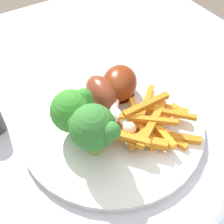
{
  "coord_description": "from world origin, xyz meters",
  "views": [
    {
      "loc": [
        0.19,
        -0.11,
        1.1
      ],
      "look_at": [
        -0.05,
        0.04,
        0.77
      ],
      "focal_mm": 45.81,
      "sensor_mm": 36.0,
      "label": 1
    }
  ],
  "objects_px": {
    "dining_table": "(110,194)",
    "broccoli_floret_middle": "(94,128)",
    "broccoli_floret_front": "(73,110)",
    "broccoli_floret_back": "(85,125)",
    "carrot_fries_pile": "(149,124)",
    "dinner_plate": "(112,123)",
    "chicken_drumstick_far": "(119,85)",
    "chicken_drumstick_near": "(103,95)"
  },
  "relations": [
    {
      "from": "broccoli_floret_middle",
      "to": "carrot_fries_pile",
      "type": "relative_size",
      "value": 0.57
    },
    {
      "from": "dinner_plate",
      "to": "chicken_drumstick_near",
      "type": "height_order",
      "value": "chicken_drumstick_near"
    },
    {
      "from": "dinner_plate",
      "to": "chicken_drumstick_near",
      "type": "bearing_deg",
      "value": 169.76
    },
    {
      "from": "broccoli_floret_front",
      "to": "chicken_drumstick_near",
      "type": "distance_m",
      "value": 0.07
    },
    {
      "from": "broccoli_floret_back",
      "to": "chicken_drumstick_far",
      "type": "bearing_deg",
      "value": 121.86
    },
    {
      "from": "dinner_plate",
      "to": "chicken_drumstick_far",
      "type": "distance_m",
      "value": 0.06
    },
    {
      "from": "broccoli_floret_front",
      "to": "carrot_fries_pile",
      "type": "xyz_separation_m",
      "value": [
        0.06,
        0.09,
        -0.03
      ]
    },
    {
      "from": "broccoli_floret_middle",
      "to": "chicken_drumstick_far",
      "type": "height_order",
      "value": "broccoli_floret_middle"
    },
    {
      "from": "dining_table",
      "to": "broccoli_floret_front",
      "type": "height_order",
      "value": "broccoli_floret_front"
    },
    {
      "from": "dining_table",
      "to": "chicken_drumstick_near",
      "type": "bearing_deg",
      "value": 153.49
    },
    {
      "from": "carrot_fries_pile",
      "to": "chicken_drumstick_far",
      "type": "xyz_separation_m",
      "value": [
        -0.09,
        0.0,
        0.01
      ]
    },
    {
      "from": "dining_table",
      "to": "broccoli_floret_middle",
      "type": "xyz_separation_m",
      "value": [
        -0.02,
        -0.01,
        0.18
      ]
    },
    {
      "from": "chicken_drumstick_near",
      "to": "chicken_drumstick_far",
      "type": "relative_size",
      "value": 1.14
    },
    {
      "from": "dining_table",
      "to": "carrot_fries_pile",
      "type": "xyz_separation_m",
      "value": [
        -0.01,
        0.07,
        0.14
      ]
    },
    {
      "from": "carrot_fries_pile",
      "to": "broccoli_floret_back",
      "type": "bearing_deg",
      "value": -108.28
    },
    {
      "from": "dining_table",
      "to": "broccoli_floret_middle",
      "type": "height_order",
      "value": "broccoli_floret_middle"
    },
    {
      "from": "dining_table",
      "to": "broccoli_floret_middle",
      "type": "bearing_deg",
      "value": -148.13
    },
    {
      "from": "dining_table",
      "to": "chicken_drumstick_near",
      "type": "height_order",
      "value": "chicken_drumstick_near"
    },
    {
      "from": "broccoli_floret_middle",
      "to": "broccoli_floret_back",
      "type": "height_order",
      "value": "broccoli_floret_middle"
    },
    {
      "from": "dining_table",
      "to": "broccoli_floret_middle",
      "type": "distance_m",
      "value": 0.18
    },
    {
      "from": "chicken_drumstick_near",
      "to": "carrot_fries_pile",
      "type": "bearing_deg",
      "value": 20.57
    },
    {
      "from": "dining_table",
      "to": "broccoli_floret_back",
      "type": "xyz_separation_m",
      "value": [
        -0.04,
        -0.02,
        0.17
      ]
    },
    {
      "from": "dinner_plate",
      "to": "chicken_drumstick_near",
      "type": "distance_m",
      "value": 0.05
    },
    {
      "from": "dining_table",
      "to": "chicken_drumstick_far",
      "type": "height_order",
      "value": "chicken_drumstick_far"
    },
    {
      "from": "broccoli_floret_front",
      "to": "broccoli_floret_back",
      "type": "relative_size",
      "value": 1.26
    },
    {
      "from": "broccoli_floret_front",
      "to": "broccoli_floret_back",
      "type": "bearing_deg",
      "value": 6.02
    },
    {
      "from": "dinner_plate",
      "to": "broccoli_floret_front",
      "type": "xyz_separation_m",
      "value": [
        -0.02,
        -0.06,
        0.05
      ]
    },
    {
      "from": "chicken_drumstick_near",
      "to": "broccoli_floret_back",
      "type": "bearing_deg",
      "value": -48.65
    },
    {
      "from": "broccoli_floret_middle",
      "to": "carrot_fries_pile",
      "type": "xyz_separation_m",
      "value": [
        0.01,
        0.09,
        -0.04
      ]
    },
    {
      "from": "dinner_plate",
      "to": "broccoli_floret_middle",
      "type": "distance_m",
      "value": 0.08
    },
    {
      "from": "chicken_drumstick_near",
      "to": "chicken_drumstick_far",
      "type": "bearing_deg",
      "value": 99.11
    },
    {
      "from": "broccoli_floret_back",
      "to": "broccoli_floret_middle",
      "type": "bearing_deg",
      "value": 11.87
    },
    {
      "from": "dining_table",
      "to": "broccoli_floret_front",
      "type": "distance_m",
      "value": 0.18
    },
    {
      "from": "dinner_plate",
      "to": "carrot_fries_pile",
      "type": "distance_m",
      "value": 0.06
    },
    {
      "from": "dinner_plate",
      "to": "chicken_drumstick_far",
      "type": "relative_size",
      "value": 2.54
    },
    {
      "from": "dinner_plate",
      "to": "chicken_drumstick_far",
      "type": "height_order",
      "value": "chicken_drumstick_far"
    },
    {
      "from": "dinner_plate",
      "to": "broccoli_floret_middle",
      "type": "xyz_separation_m",
      "value": [
        0.03,
        -0.05,
        0.06
      ]
    },
    {
      "from": "broccoli_floret_front",
      "to": "chicken_drumstick_far",
      "type": "height_order",
      "value": "broccoli_floret_front"
    },
    {
      "from": "dinner_plate",
      "to": "chicken_drumstick_near",
      "type": "xyz_separation_m",
      "value": [
        -0.04,
        0.01,
        0.03
      ]
    },
    {
      "from": "dining_table",
      "to": "broccoli_floret_back",
      "type": "bearing_deg",
      "value": -157.12
    },
    {
      "from": "broccoli_floret_back",
      "to": "chicken_drumstick_far",
      "type": "relative_size",
      "value": 0.53
    },
    {
      "from": "broccoli_floret_back",
      "to": "chicken_drumstick_far",
      "type": "distance_m",
      "value": 0.11
    }
  ]
}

